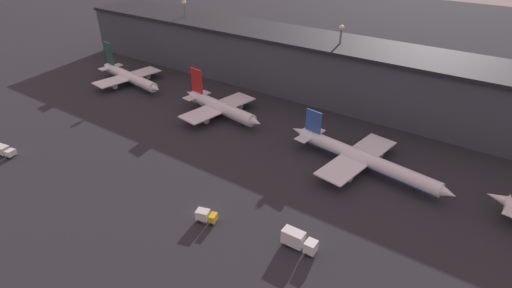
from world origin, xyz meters
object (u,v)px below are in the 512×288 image
object	(u,v)px
airplane_1	(220,107)
airplane_0	(129,77)
airplane_2	(363,159)
service_vehicle_0	(298,240)
service_vehicle_3	(206,216)
service_vehicle_1	(4,150)

from	to	relation	value
airplane_1	airplane_0	bearing A→B (deg)	-173.65
airplane_1	airplane_2	world-z (taller)	airplane_1
airplane_2	service_vehicle_0	xyz separation A→B (m)	(0.48, -34.53, -1.13)
service_vehicle_3	service_vehicle_1	bearing A→B (deg)	172.83
airplane_0	airplane_1	size ratio (longest dim) A/B	1.11
airplane_0	service_vehicle_0	distance (m)	105.73
airplane_0	service_vehicle_0	xyz separation A→B (m)	(98.09, -39.45, -1.20)
airplane_2	service_vehicle_3	world-z (taller)	airplane_2
airplane_0	service_vehicle_3	distance (m)	89.31
airplane_2	service_vehicle_1	xyz separation A→B (m)	(-83.94, -50.17, -1.61)
airplane_1	service_vehicle_0	bearing A→B (deg)	-28.05
airplane_2	service_vehicle_0	world-z (taller)	airplane_2
service_vehicle_3	airplane_2	bearing A→B (deg)	45.99
airplane_0	service_vehicle_3	xyz separation A→B (m)	(77.72, -43.97, -1.69)
airplane_0	service_vehicle_3	size ratio (longest dim) A/B	8.08
airplane_1	service_vehicle_3	world-z (taller)	airplane_1
service_vehicle_0	airplane_1	bearing A→B (deg)	142.17
service_vehicle_0	service_vehicle_3	bearing A→B (deg)	-168.76
service_vehicle_1	airplane_2	bearing A→B (deg)	19.81
service_vehicle_1	airplane_1	bearing A→B (deg)	46.66
airplane_0	service_vehicle_1	bearing A→B (deg)	-67.54
airplane_0	airplane_1	bearing A→B (deg)	6.35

